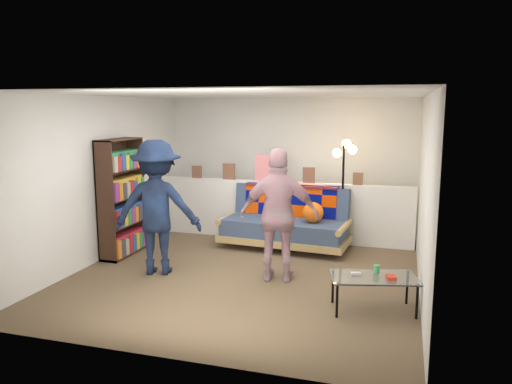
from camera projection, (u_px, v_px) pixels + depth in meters
The scene contains 10 objects.
ground at pixel (248, 272), 6.88m from camera, with size 5.00×5.00×0.00m, color brown.
room_shell at pixel (257, 148), 7.04m from camera, with size 4.60×5.05×2.45m.
half_wall_ledge at pixel (279, 211), 8.49m from camera, with size 4.45×0.15×1.00m, color silver.
ledge_decor at pixel (266, 171), 8.42m from camera, with size 2.97×0.02×0.45m.
futon_sofa at pixel (287, 222), 8.03m from camera, with size 2.10×1.13×0.87m.
bookshelf at pixel (121, 201), 7.55m from camera, with size 0.30×0.89×1.78m.
coffee_table at pixel (374, 279), 5.51m from camera, with size 1.04×0.73×0.49m.
floor_lamp at pixel (344, 172), 7.93m from camera, with size 0.39×0.31×1.73m.
person_left at pixel (157, 207), 6.71m from camera, with size 1.17×0.67×1.82m, color black.
person_right at pixel (279, 216), 6.40m from camera, with size 1.02×0.42×1.73m, color pink.
Camera 1 is at (1.99, -6.29, 2.24)m, focal length 35.00 mm.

